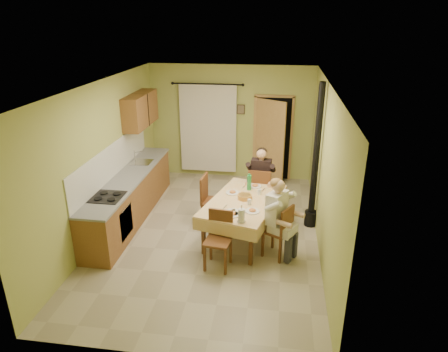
% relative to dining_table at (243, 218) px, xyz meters
% --- Properties ---
extents(floor, '(4.00, 6.00, 0.01)m').
position_rel_dining_table_xyz_m(floor, '(-0.63, 0.03, -0.38)').
color(floor, tan).
rests_on(floor, ground).
extents(room_shell, '(4.04, 6.04, 2.82)m').
position_rel_dining_table_xyz_m(room_shell, '(-0.63, 0.03, 1.44)').
color(room_shell, '#B0B75E').
rests_on(room_shell, ground).
extents(kitchen_run, '(0.64, 3.64, 1.56)m').
position_rel_dining_table_xyz_m(kitchen_run, '(-2.34, 0.43, 0.10)').
color(kitchen_run, brown).
rests_on(kitchen_run, ground).
extents(upper_cabinets, '(0.35, 1.40, 0.70)m').
position_rel_dining_table_xyz_m(upper_cabinets, '(-2.45, 1.73, 1.57)').
color(upper_cabinets, brown).
rests_on(upper_cabinets, room_shell).
extents(curtain, '(1.70, 0.07, 2.22)m').
position_rel_dining_table_xyz_m(curtain, '(-1.18, 2.93, 0.88)').
color(curtain, black).
rests_on(curtain, ground).
extents(doorway, '(0.96, 0.49, 2.15)m').
position_rel_dining_table_xyz_m(doorway, '(0.39, 2.90, 0.67)').
color(doorway, black).
rests_on(doorway, ground).
extents(dining_table, '(1.57, 2.11, 0.76)m').
position_rel_dining_table_xyz_m(dining_table, '(0.00, 0.00, 0.00)').
color(dining_table, '#E3B87A').
rests_on(dining_table, ground).
extents(tableware, '(0.68, 1.65, 0.33)m').
position_rel_dining_table_xyz_m(tableware, '(0.01, -0.11, 0.44)').
color(tableware, white).
rests_on(tableware, dining_table).
extents(chair_far, '(0.49, 0.49, 1.02)m').
position_rel_dining_table_xyz_m(chair_far, '(0.25, 1.00, -0.09)').
color(chair_far, brown).
rests_on(chair_far, ground).
extents(chair_near, '(0.45, 0.45, 0.96)m').
position_rel_dining_table_xyz_m(chair_near, '(-0.31, -1.01, -0.09)').
color(chair_near, brown).
rests_on(chair_near, ground).
extents(chair_right, '(0.54, 0.54, 0.95)m').
position_rel_dining_table_xyz_m(chair_right, '(0.64, -0.55, -0.09)').
color(chair_right, brown).
rests_on(chair_right, ground).
extents(chair_left, '(0.48, 0.48, 1.01)m').
position_rel_dining_table_xyz_m(chair_left, '(-0.63, 0.42, -0.09)').
color(chair_left, brown).
rests_on(chair_left, ground).
extents(man_far, '(0.60, 0.49, 1.39)m').
position_rel_dining_table_xyz_m(man_far, '(0.25, 1.01, 0.50)').
color(man_far, black).
rests_on(man_far, chair_far).
extents(man_right, '(0.62, 0.65, 1.39)m').
position_rel_dining_table_xyz_m(man_right, '(0.62, -0.55, 0.50)').
color(man_right, silver).
rests_on(man_right, chair_right).
extents(stove_flue, '(0.24, 0.24, 2.80)m').
position_rel_dining_table_xyz_m(stove_flue, '(1.27, 0.63, 0.65)').
color(stove_flue, black).
rests_on(stove_flue, ground).
extents(picture_back, '(0.19, 0.03, 0.23)m').
position_rel_dining_table_xyz_m(picture_back, '(-0.38, 3.00, 1.37)').
color(picture_back, black).
rests_on(picture_back, room_shell).
extents(picture_right, '(0.03, 0.31, 0.21)m').
position_rel_dining_table_xyz_m(picture_right, '(1.34, 1.23, 1.47)').
color(picture_right, brown).
rests_on(picture_right, room_shell).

